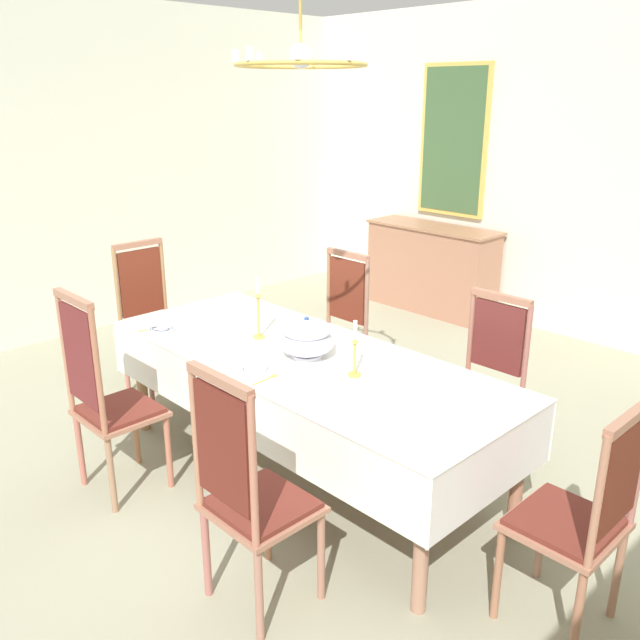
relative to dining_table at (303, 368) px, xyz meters
name	(u,v)px	position (x,y,z in m)	size (l,w,h in m)	color
ground	(301,478)	(0.00, -0.03, -0.72)	(6.76, 6.98, 0.04)	#9B997F
back_wall	(593,175)	(0.00, 3.50, 0.81)	(6.76, 0.08, 3.03)	silver
left_wall	(38,175)	(-3.42, -0.03, 0.81)	(0.08, 6.98, 3.03)	silver
dining_table	(303,368)	(0.00, 0.00, 0.00)	(2.58, 1.00, 0.77)	#A0734C
tablecloth	(303,369)	(0.00, 0.00, -0.01)	(2.60, 1.02, 0.34)	white
chair_south_a	(106,396)	(-0.64, -0.91, -0.09)	(0.44, 0.42, 1.22)	#A8704D
chair_north_a	(335,326)	(-0.64, 0.91, -0.13)	(0.44, 0.42, 1.12)	#AD715A
chair_south_b	(249,491)	(0.64, -0.91, -0.11)	(0.44, 0.42, 1.17)	#AC7150
chair_north_b	(484,379)	(0.64, 0.90, -0.14)	(0.44, 0.42, 1.07)	#A4755E
chair_head_west	(152,318)	(-1.70, 0.00, -0.11)	(0.42, 0.44, 1.16)	#9C7350
chair_head_east	(581,515)	(1.69, 0.00, -0.14)	(0.42, 0.44, 1.08)	#9E664C
soup_tureen	(307,338)	(0.03, 0.00, 0.20)	(0.31, 0.31, 0.25)	white
candlestick_west	(258,313)	(-0.40, 0.00, 0.24)	(0.07, 0.07, 0.39)	gold
candlestick_east	(355,355)	(0.40, 0.00, 0.20)	(0.07, 0.07, 0.31)	gold
bowl_near_left	(162,330)	(-0.90, -0.38, 0.10)	(0.15, 0.15, 0.03)	white
bowl_near_right	(255,371)	(0.01, -0.36, 0.09)	(0.14, 0.14, 0.03)	white
spoon_primary	(157,327)	(-1.00, -0.35, 0.08)	(0.04, 0.18, 0.01)	gold
spoon_secondary	(271,377)	(0.11, -0.34, 0.08)	(0.03, 0.18, 0.01)	gold
sideboard	(431,268)	(-1.46, 3.18, -0.25)	(1.44, 0.48, 0.90)	#A36C55
framed_painting	(453,141)	(-1.46, 3.43, 1.04)	(0.80, 0.05, 1.50)	#D1B251
chandelier	(301,62)	(0.00, 0.00, 1.65)	(0.68, 0.68, 0.66)	gold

